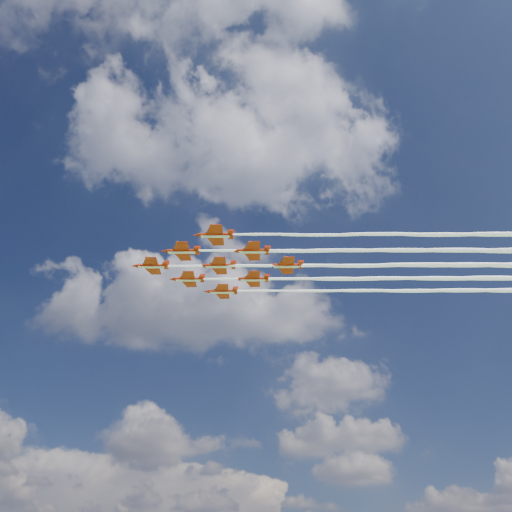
# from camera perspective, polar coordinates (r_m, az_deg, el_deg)

# --- Properties ---
(jet_lead) EXTENTS (135.94, 9.25, 2.71)m
(jet_lead) POSITION_cam_1_polar(r_m,az_deg,el_deg) (148.15, 13.30, -1.03)
(jet_lead) COLOR #B7240A
(jet_row2_port) EXTENTS (135.94, 9.25, 2.71)m
(jet_row2_port) POSITION_cam_1_polar(r_m,az_deg,el_deg) (144.72, 17.63, 0.60)
(jet_row2_port) COLOR #B7240A
(jet_row2_starb) EXTENTS (135.94, 9.25, 2.71)m
(jet_row2_starb) POSITION_cam_1_polar(r_m,az_deg,el_deg) (156.73, 16.28, -2.49)
(jet_row2_starb) COLOR #B7240A
(jet_row3_port) EXTENTS (135.94, 9.25, 2.71)m
(jet_row3_port) POSITION_cam_1_polar(r_m,az_deg,el_deg) (142.28, 22.13, 2.31)
(jet_row3_port) COLOR #B7240A
(jet_row3_centre) EXTENTS (135.94, 9.25, 2.71)m
(jet_row3_centre) POSITION_cam_1_polar(r_m,az_deg,el_deg) (153.75, 20.42, -0.98)
(jet_row3_centre) COLOR #B7240A
(jet_row3_starb) EXTENTS (135.94, 9.25, 2.71)m
(jet_row3_starb) POSITION_cam_1_polar(r_m,az_deg,el_deg) (165.77, 18.95, -3.79)
(jet_row3_starb) COLOR #B7240A
(jet_row4_port) EXTENTS (135.94, 9.25, 2.71)m
(jet_row4_port) POSITION_cam_1_polar(r_m,az_deg,el_deg) (151.72, 24.69, 0.60)
(jet_row4_port) COLOR #B7240A
(jet_row4_starb) EXTENTS (135.94, 9.25, 2.71)m
(jet_row4_starb) POSITION_cam_1_polar(r_m,az_deg,el_deg) (163.21, 22.90, -2.38)
(jet_row4_starb) COLOR #B7240A
(jet_tail) EXTENTS (135.94, 9.25, 2.71)m
(jet_tail) POSITION_cam_1_polar(r_m,az_deg,el_deg) (161.54, 26.94, -0.91)
(jet_tail) COLOR #B7240A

